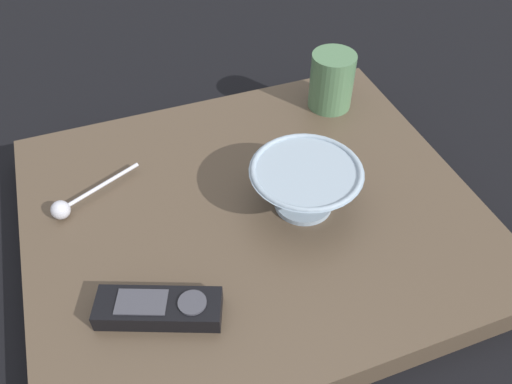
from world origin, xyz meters
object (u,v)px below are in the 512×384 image
object	(u,v)px
coffee_mug	(332,81)
teaspoon	(68,205)
cereal_bowl	(305,185)
tv_remote_near	(159,308)

from	to	relation	value
coffee_mug	teaspoon	distance (m)	0.49
cereal_bowl	teaspoon	distance (m)	0.34
cereal_bowl	tv_remote_near	bearing A→B (deg)	24.29
coffee_mug	teaspoon	world-z (taller)	coffee_mug
tv_remote_near	coffee_mug	bearing A→B (deg)	-140.24
cereal_bowl	tv_remote_near	distance (m)	0.27
cereal_bowl	tv_remote_near	world-z (taller)	cereal_bowl
cereal_bowl	teaspoon	size ratio (longest dim) A/B	1.17
cereal_bowl	tv_remote_near	size ratio (longest dim) A/B	1.00
teaspoon	tv_remote_near	size ratio (longest dim) A/B	0.86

